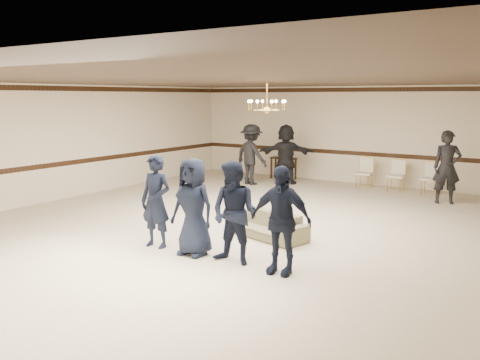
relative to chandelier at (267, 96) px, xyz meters
The scene contains 16 objects.
room 1.62m from the chandelier, 90.00° to the right, with size 12.01×14.01×3.21m.
chair_rail 6.27m from the chandelier, 90.00° to the left, with size 12.00×0.02×0.14m, color black.
crown_molding 5.99m from the chandelier, 90.00° to the left, with size 12.00×0.02×0.14m, color black.
chandelier is the anchor object (origin of this frame).
boy_a 3.73m from the chandelier, 101.27° to the right, with size 0.65×0.43×1.78m, color black.
boy_b 3.69m from the chandelier, 84.80° to the right, with size 0.87×0.57×1.78m, color black.
boy_c 3.87m from the chandelier, 69.13° to the right, with size 0.87×0.67×1.78m, color black.
boy_d 4.23m from the chandelier, 56.12° to the right, with size 1.04×0.43×1.78m, color black.
settee 3.06m from the chandelier, 59.56° to the right, with size 1.80×0.71×0.53m, color #7E7354.
adult_left 5.18m from the chandelier, 126.14° to the left, with size 1.27×0.73×1.97m, color black.
adult_mid 5.33m from the chandelier, 112.93° to the left, with size 1.83×0.58×1.97m, color black.
adult_right 5.58m from the chandelier, 53.02° to the left, with size 0.72×0.47×1.97m, color black.
banquet_chair_left 5.80m from the chandelier, 84.48° to the left, with size 0.46×0.46×0.95m, color beige, non-canonical shape.
banquet_chair_mid 5.97m from the chandelier, 73.99° to the left, with size 0.46×0.46×0.95m, color beige, non-canonical shape.
banquet_chair_right 6.30m from the chandelier, 64.49° to the left, with size 0.46×0.46×0.95m, color beige, non-canonical shape.
console_table 6.50m from the chandelier, 114.56° to the left, with size 0.90×0.38×0.76m, color black.
Camera 1 is at (5.92, -9.15, 2.86)m, focal length 38.09 mm.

